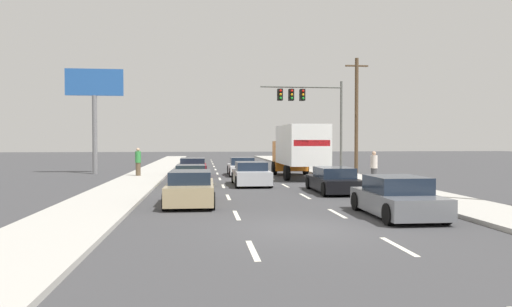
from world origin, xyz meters
TOP-DOWN VIEW (x-y plane):
  - ground_plane at (0.00, 25.00)m, footprint 140.00×140.00m
  - sidewalk_right at (6.69, 20.00)m, footprint 2.88×80.00m
  - sidewalk_left at (-6.69, 20.00)m, footprint 2.88×80.00m
  - lane_markings at (0.00, 20.09)m, footprint 3.54×57.00m
  - car_maroon at (-3.48, 20.29)m, footprint 1.99×4.26m
  - car_yellow at (-3.47, 13.70)m, footprint 1.92×4.02m
  - car_tan at (-3.27, 5.52)m, footprint 1.90×4.45m
  - car_white at (-0.03, 20.54)m, footprint 1.94×4.19m
  - car_silver at (-0.14, 13.03)m, footprint 1.97×4.20m
  - box_truck at (3.53, 17.80)m, footprint 2.62×7.82m
  - car_black at (3.39, 8.99)m, footprint 1.93×4.50m
  - car_gray at (3.45, 1.75)m, footprint 2.00×4.11m
  - traffic_signal_mast at (5.67, 25.41)m, footprint 6.89×0.69m
  - utility_pole_mid at (9.01, 22.43)m, footprint 1.80×0.28m
  - roadside_billboard at (-10.75, 23.28)m, footprint 4.18×0.36m
  - pedestrian_near_corner at (-7.07, 19.17)m, footprint 0.38×0.38m
  - pedestrian_mid_block at (6.52, 12.02)m, footprint 0.38×0.38m

SIDE VIEW (x-z plane):
  - ground_plane at x=0.00m, z-range 0.00..0.00m
  - lane_markings at x=0.00m, z-range 0.00..0.01m
  - sidewalk_right at x=6.69m, z-range 0.00..0.14m
  - sidewalk_left at x=-6.69m, z-range 0.00..0.14m
  - car_yellow at x=-3.47m, z-range -0.04..1.08m
  - car_black at x=3.39m, z-range -0.04..1.16m
  - car_white at x=-0.03m, z-range -0.06..1.23m
  - car_maroon at x=-3.48m, z-range -0.04..1.22m
  - car_gray at x=3.45m, z-range -0.05..1.25m
  - car_silver at x=-0.14m, z-range -0.04..1.25m
  - car_tan at x=-3.27m, z-range -0.05..1.26m
  - pedestrian_mid_block at x=6.52m, z-range 0.14..1.89m
  - pedestrian_near_corner at x=-7.07m, z-range 0.14..2.00m
  - box_truck at x=3.53m, z-range 0.27..3.73m
  - utility_pole_mid at x=9.01m, z-range 0.14..8.96m
  - roadside_billboard at x=-10.75m, z-range 1.69..9.47m
  - traffic_signal_mast at x=5.67m, z-range 1.96..9.37m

